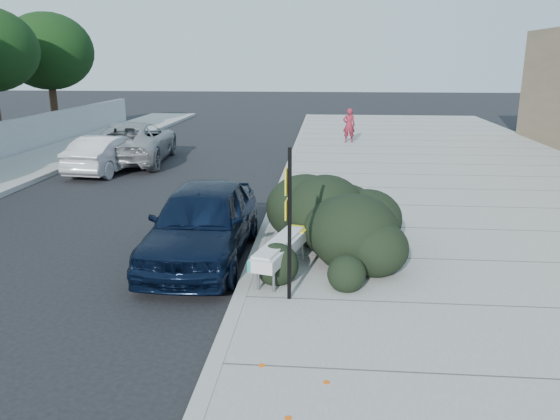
{
  "coord_description": "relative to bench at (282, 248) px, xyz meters",
  "views": [
    {
      "loc": [
        1.34,
        -7.96,
        3.82
      ],
      "look_at": [
        0.46,
        2.18,
        1.0
      ],
      "focal_mm": 35.0,
      "sensor_mm": 36.0,
      "label": 1
    }
  ],
  "objects": [
    {
      "name": "curb_near",
      "position": [
        -0.6,
        4.0,
        -0.55
      ],
      "size": [
        0.22,
        50.0,
        0.17
      ],
      "primitive_type": "cube",
      "color": "#9E9E99",
      "rests_on": "ground"
    },
    {
      "name": "ground",
      "position": [
        -0.6,
        -1.0,
        -0.64
      ],
      "size": [
        120.0,
        120.0,
        0.0
      ],
      "primitive_type": "plane",
      "color": "black",
      "rests_on": "ground"
    },
    {
      "name": "hedge",
      "position": [
        0.9,
        1.5,
        0.31
      ],
      "size": [
        3.38,
        4.73,
        1.6
      ],
      "primitive_type": "ellipsoid",
      "rotation": [
        0.0,
        0.0,
        -0.32
      ],
      "color": "black",
      "rests_on": "sidewalk_near"
    },
    {
      "name": "pedestrian",
      "position": [
        1.72,
        16.14,
        0.28
      ],
      "size": [
        0.59,
        0.41,
        1.54
      ],
      "primitive_type": "imported",
      "rotation": [
        0.0,
        0.0,
        3.23
      ],
      "color": "maroon",
      "rests_on": "sidewalk_near"
    },
    {
      "name": "bench",
      "position": [
        0.0,
        0.0,
        0.0
      ],
      "size": [
        0.94,
        2.06,
        0.61
      ],
      "rotation": [
        0.0,
        0.0,
        -0.26
      ],
      "color": "gray",
      "rests_on": "sidewalk_near"
    },
    {
      "name": "sign_post",
      "position": [
        0.19,
        -1.0,
        0.9
      ],
      "size": [
        0.09,
        0.28,
        2.42
      ],
      "rotation": [
        0.0,
        0.0,
        -0.06
      ],
      "color": "black",
      "rests_on": "sidewalk_near"
    },
    {
      "name": "sidewalk_near",
      "position": [
        5.0,
        4.0,
        -0.56
      ],
      "size": [
        11.2,
        50.0,
        0.15
      ],
      "primitive_type": "cube",
      "color": "gray",
      "rests_on": "ground"
    },
    {
      "name": "suv_silver",
      "position": [
        -6.6,
        11.2,
        0.14
      ],
      "size": [
        3.16,
        5.81,
        1.55
      ],
      "primitive_type": "imported",
      "rotation": [
        0.0,
        0.0,
        3.25
      ],
      "color": "#949799",
      "rests_on": "ground"
    },
    {
      "name": "tree_far_f",
      "position": [
        -13.1,
        18.0,
        3.55
      ],
      "size": [
        4.4,
        4.4,
        6.07
      ],
      "color": "#332114",
      "rests_on": "ground"
    },
    {
      "name": "bike_rack",
      "position": [
        0.03,
        2.5,
        0.03
      ],
      "size": [
        0.21,
        0.57,
        0.86
      ],
      "rotation": [
        0.0,
        0.0,
        0.3
      ],
      "color": "black",
      "rests_on": "sidewalk_near"
    },
    {
      "name": "wagon_silver",
      "position": [
        -6.86,
        9.28,
        0.01
      ],
      "size": [
        1.78,
        4.04,
        1.29
      ],
      "primitive_type": "imported",
      "rotation": [
        0.0,
        0.0,
        3.03
      ],
      "color": "silver",
      "rests_on": "ground"
    },
    {
      "name": "sedan_navy",
      "position": [
        -1.64,
        1.04,
        0.12
      ],
      "size": [
        1.81,
        4.45,
        1.51
      ],
      "primitive_type": "imported",
      "rotation": [
        0.0,
        0.0,
        -0.01
      ],
      "color": "black",
      "rests_on": "ground"
    }
  ]
}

